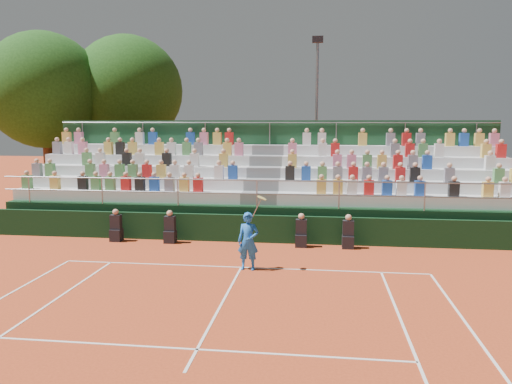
# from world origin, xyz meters

# --- Properties ---
(ground) EXTENTS (90.00, 90.00, 0.00)m
(ground) POSITION_xyz_m (0.00, 0.00, 0.00)
(ground) COLOR #BD441F
(ground) RESTS_ON ground
(courtside_wall) EXTENTS (20.00, 0.15, 1.00)m
(courtside_wall) POSITION_xyz_m (0.00, 3.20, 0.50)
(courtside_wall) COLOR black
(courtside_wall) RESTS_ON ground
(line_officials) EXTENTS (8.76, 0.40, 1.19)m
(line_officials) POSITION_xyz_m (-0.78, 2.75, 0.48)
(line_officials) COLOR black
(line_officials) RESTS_ON ground
(grandstand) EXTENTS (20.00, 5.20, 4.40)m
(grandstand) POSITION_xyz_m (-0.00, 6.43, 1.09)
(grandstand) COLOR black
(grandstand) RESTS_ON ground
(tennis_player) EXTENTS (0.85, 0.44, 2.22)m
(tennis_player) POSITION_xyz_m (0.24, -0.17, 0.86)
(tennis_player) COLOR blue
(tennis_player) RESTS_ON ground
(tree_west) EXTENTS (6.40, 6.40, 9.26)m
(tree_west) POSITION_xyz_m (-12.93, 12.10, 6.04)
(tree_west) COLOR #3C2616
(tree_west) RESTS_ON ground
(tree_east) EXTENTS (6.45, 6.45, 9.39)m
(tree_east) POSITION_xyz_m (-9.07, 14.51, 6.15)
(tree_east) COLOR #3C2616
(tree_east) RESTS_ON ground
(floodlight_mast) EXTENTS (0.60, 0.25, 8.97)m
(floodlight_mast) POSITION_xyz_m (2.07, 13.97, 5.17)
(floodlight_mast) COLOR gray
(floodlight_mast) RESTS_ON ground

